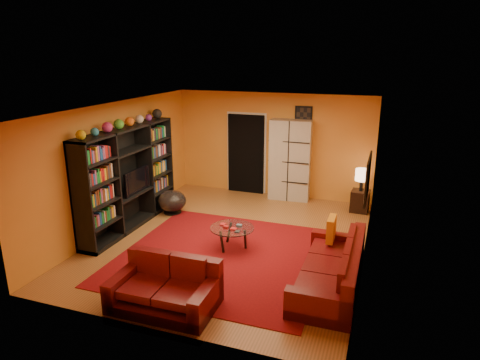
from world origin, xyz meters
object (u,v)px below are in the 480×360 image
(side_table, at_px, (360,201))
(table_lamp, at_px, (362,175))
(loveseat, at_px, (167,287))
(storage_cabinet, at_px, (290,160))
(tv, at_px, (133,180))
(entertainment_unit, at_px, (129,178))
(sofa, at_px, (335,270))
(coffee_table, at_px, (232,230))
(bowl_chair, at_px, (172,201))

(side_table, height_order, table_lamp, table_lamp)
(loveseat, relative_size, storage_cabinet, 0.76)
(table_lamp, bearing_deg, tv, -152.12)
(entertainment_unit, distance_m, loveseat, 3.34)
(entertainment_unit, relative_size, sofa, 1.33)
(entertainment_unit, height_order, side_table, entertainment_unit)
(loveseat, distance_m, coffee_table, 2.09)
(entertainment_unit, xyz_separation_m, side_table, (4.53, 2.46, -0.80))
(entertainment_unit, height_order, coffee_table, entertainment_unit)
(bowl_chair, distance_m, side_table, 4.33)
(sofa, distance_m, side_table, 3.57)
(storage_cabinet, distance_m, side_table, 1.93)
(side_table, bearing_deg, table_lamp, 0.00)
(tv, bearing_deg, loveseat, -139.78)
(table_lamp, bearing_deg, coffee_table, -126.97)
(loveseat, relative_size, bowl_chair, 2.33)
(tv, distance_m, sofa, 4.58)
(side_table, bearing_deg, storage_cabinet, 169.01)
(tv, bearing_deg, storage_cabinet, -45.17)
(side_table, bearing_deg, sofa, -91.79)
(loveseat, relative_size, side_table, 3.01)
(side_table, xyz_separation_m, table_lamp, (0.00, 0.00, 0.61))
(sofa, distance_m, bowl_chair, 4.42)
(tv, distance_m, loveseat, 3.36)
(storage_cabinet, distance_m, table_lamp, 1.79)
(storage_cabinet, bearing_deg, side_table, -14.80)
(coffee_table, bearing_deg, bowl_chair, 146.82)
(tv, height_order, bowl_chair, tv)
(bowl_chair, bearing_deg, side_table, 20.85)
(entertainment_unit, relative_size, side_table, 6.00)
(sofa, height_order, table_lamp, table_lamp)
(loveseat, bearing_deg, side_table, -26.50)
(table_lamp, bearing_deg, entertainment_unit, -151.47)
(sofa, relative_size, storage_cabinet, 1.13)
(entertainment_unit, bearing_deg, table_lamp, 28.53)
(loveseat, bearing_deg, bowl_chair, 26.11)
(coffee_table, distance_m, bowl_chair, 2.31)
(table_lamp, bearing_deg, side_table, 0.00)
(entertainment_unit, xyz_separation_m, storage_cabinet, (2.77, 2.80, -0.05))
(tv, xyz_separation_m, sofa, (4.36, -1.20, -0.69))
(tv, bearing_deg, sofa, -105.35)
(coffee_table, distance_m, side_table, 3.51)
(bowl_chair, height_order, table_lamp, table_lamp)
(bowl_chair, bearing_deg, tv, -117.56)
(sofa, xyz_separation_m, coffee_table, (-2.00, 0.76, 0.09))
(coffee_table, height_order, table_lamp, table_lamp)
(sofa, distance_m, loveseat, 2.60)
(entertainment_unit, distance_m, storage_cabinet, 3.94)
(entertainment_unit, relative_size, loveseat, 1.99)
(tv, xyz_separation_m, loveseat, (2.12, -2.51, -0.69))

